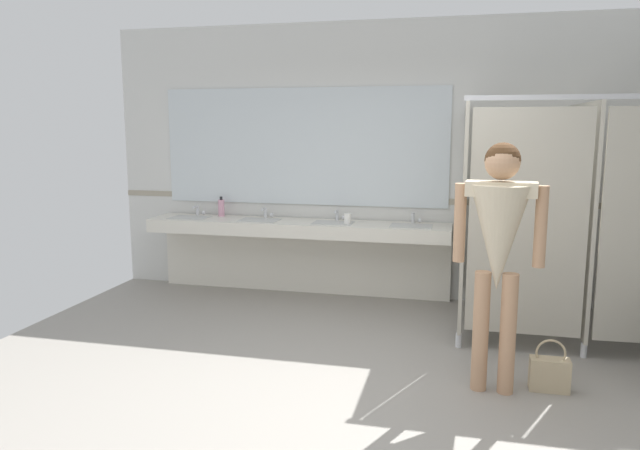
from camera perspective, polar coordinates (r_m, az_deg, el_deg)
The scene contains 10 objects.
ground_plane at distance 4.21m, azimuth 1.13°, elevation -16.99°, with size 6.09×5.85×0.10m, color gray.
wall_back at distance 6.43m, azimuth 6.31°, elevation 6.05°, with size 6.09×0.12×2.91m, color silver.
wall_back_tile_band at distance 6.40m, azimuth 6.17°, elevation 2.41°, with size 6.09×0.01×0.06m, color #9E937F.
vanity_counter at distance 6.46m, azimuth -2.06°, elevation -1.50°, with size 3.24×0.52×0.94m.
mirror_panel at distance 6.53m, azimuth -1.66°, elevation 7.49°, with size 3.14×0.02×1.26m, color silver.
bathroom_stalls at distance 5.51m, azimuth 23.73°, elevation 0.81°, with size 2.01×1.46×2.06m.
person_standing at distance 4.16m, azimuth 16.72°, elevation -1.03°, with size 0.60×0.44×1.72m.
handbag at distance 4.56m, azimuth 21.08°, elevation -13.05°, with size 0.27×0.12×0.37m.
soap_dispenser at distance 6.78m, azimuth -9.41°, elevation 1.65°, with size 0.07×0.07×0.22m.
paper_cup at distance 6.16m, azimuth 2.65°, elevation 0.60°, with size 0.07×0.07×0.11m, color white.
Camera 1 is at (0.80, -3.69, 1.82)m, focal length 33.49 mm.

